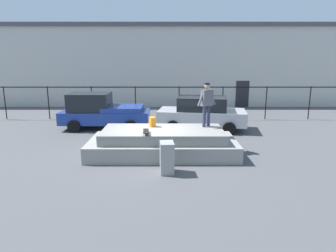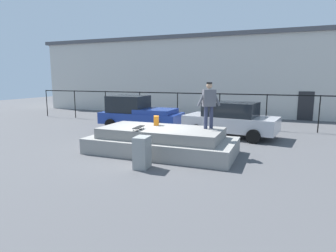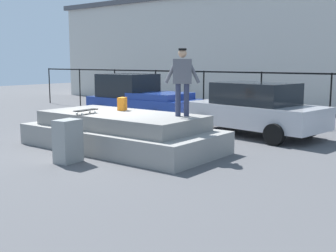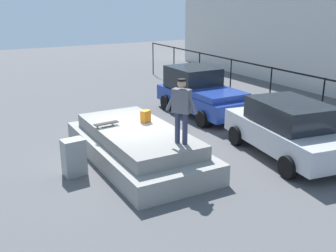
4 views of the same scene
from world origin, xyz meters
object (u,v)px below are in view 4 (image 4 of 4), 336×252
(skateboard, at_px, (106,124))
(utility_box, at_px, (74,157))
(car_silver_sedan_mid, at_px, (289,129))
(car_blue_pickup_near, at_px, (201,92))
(skateboarder, at_px, (181,106))
(backpack, at_px, (146,116))

(skateboard, distance_m, utility_box, 1.59)
(skateboard, height_order, car_silver_sedan_mid, car_silver_sedan_mid)
(car_blue_pickup_near, bearing_deg, skateboarder, -38.28)
(skateboarder, relative_size, backpack, 4.59)
(skateboarder, relative_size, car_silver_sedan_mid, 0.37)
(skateboarder, bearing_deg, skateboard, -152.29)
(skateboarder, distance_m, car_blue_pickup_near, 6.53)
(skateboard, xyz_separation_m, car_silver_sedan_mid, (2.58, 4.95, -0.21))
(skateboard, relative_size, utility_box, 0.75)
(skateboarder, height_order, utility_box, skateboarder)
(backpack, distance_m, utility_box, 2.66)
(car_silver_sedan_mid, bearing_deg, backpack, -122.99)
(skateboard, bearing_deg, skateboarder, 27.71)
(car_silver_sedan_mid, bearing_deg, utility_box, -106.28)
(skateboarder, xyz_separation_m, car_blue_pickup_near, (-5.05, 3.99, -1.08))
(skateboarder, bearing_deg, car_blue_pickup_near, 141.72)
(skateboarder, bearing_deg, car_silver_sedan_mid, 86.30)
(skateboarder, height_order, skateboard, skateboarder)
(backpack, xyz_separation_m, car_silver_sedan_mid, (2.41, 3.71, -0.30))
(car_blue_pickup_near, xyz_separation_m, utility_box, (3.48, -6.48, -0.41))
(utility_box, bearing_deg, backpack, 98.47)
(skateboard, distance_m, backpack, 1.25)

